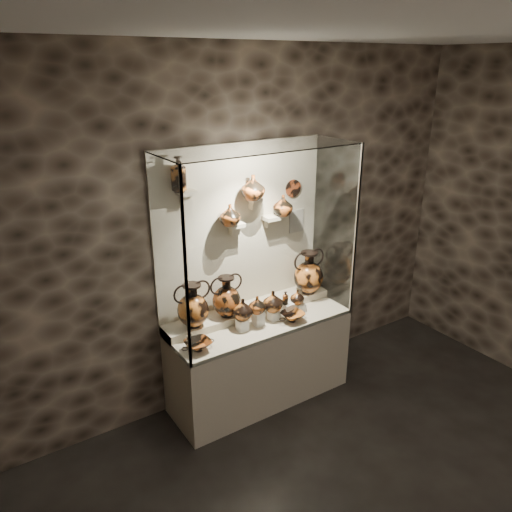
{
  "coord_description": "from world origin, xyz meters",
  "views": [
    {
      "loc": [
        -2.24,
        -1.16,
        3.03
      ],
      "look_at": [
        -0.03,
        2.2,
        1.46
      ],
      "focal_mm": 35.0,
      "sensor_mm": 36.0,
      "label": 1
    }
  ],
  "objects_px": {
    "jug_a": "(243,309)",
    "lekythos_tall": "(179,172)",
    "ovoid_vase_a": "(230,215)",
    "amphora_left": "(193,305)",
    "kylix_right": "(292,316)",
    "lekythos_small": "(285,297)",
    "kylix_left": "(198,344)",
    "jug_e": "(297,297)",
    "jug_c": "(273,301)",
    "ovoid_vase_b": "(253,187)",
    "amphora_mid": "(226,296)",
    "amphora_right": "(308,272)",
    "jug_b": "(257,305)",
    "ovoid_vase_c": "(283,205)"
  },
  "relations": [
    {
      "from": "jug_c",
      "to": "amphora_mid",
      "type": "bearing_deg",
      "value": 149.84
    },
    {
      "from": "ovoid_vase_c",
      "to": "jug_a",
      "type": "bearing_deg",
      "value": -178.93
    },
    {
      "from": "amphora_right",
      "to": "ovoid_vase_b",
      "type": "bearing_deg",
      "value": -170.4
    },
    {
      "from": "jug_b",
      "to": "ovoid_vase_b",
      "type": "relative_size",
      "value": 0.74
    },
    {
      "from": "jug_c",
      "to": "ovoid_vase_a",
      "type": "bearing_deg",
      "value": 135.35
    },
    {
      "from": "jug_a",
      "to": "ovoid_vase_b",
      "type": "relative_size",
      "value": 0.86
    },
    {
      "from": "jug_c",
      "to": "lekythos_tall",
      "type": "height_order",
      "value": "lekythos_tall"
    },
    {
      "from": "ovoid_vase_b",
      "to": "ovoid_vase_c",
      "type": "xyz_separation_m",
      "value": [
        0.33,
        0.01,
        -0.21
      ]
    },
    {
      "from": "jug_c",
      "to": "jug_e",
      "type": "bearing_deg",
      "value": -3.06
    },
    {
      "from": "amphora_mid",
      "to": "kylix_left",
      "type": "height_order",
      "value": "amphora_mid"
    },
    {
      "from": "amphora_left",
      "to": "lekythos_tall",
      "type": "bearing_deg",
      "value": 120.33
    },
    {
      "from": "amphora_right",
      "to": "lekythos_small",
      "type": "height_order",
      "value": "amphora_right"
    },
    {
      "from": "amphora_left",
      "to": "jug_e",
      "type": "bearing_deg",
      "value": 9.94
    },
    {
      "from": "lekythos_tall",
      "to": "ovoid_vase_b",
      "type": "height_order",
      "value": "lekythos_tall"
    },
    {
      "from": "amphora_left",
      "to": "kylix_right",
      "type": "relative_size",
      "value": 1.5
    },
    {
      "from": "amphora_mid",
      "to": "ovoid_vase_a",
      "type": "xyz_separation_m",
      "value": [
        0.09,
        0.06,
        0.72
      ]
    },
    {
      "from": "lekythos_small",
      "to": "kylix_left",
      "type": "distance_m",
      "value": 0.95
    },
    {
      "from": "amphora_left",
      "to": "ovoid_vase_a",
      "type": "xyz_separation_m",
      "value": [
        0.42,
        0.07,
        0.71
      ]
    },
    {
      "from": "jug_a",
      "to": "jug_b",
      "type": "relative_size",
      "value": 1.16
    },
    {
      "from": "amphora_right",
      "to": "amphora_mid",
      "type": "bearing_deg",
      "value": -165.09
    },
    {
      "from": "lekythos_tall",
      "to": "ovoid_vase_a",
      "type": "xyz_separation_m",
      "value": [
        0.44,
        -0.03,
        -0.41
      ]
    },
    {
      "from": "amphora_left",
      "to": "ovoid_vase_b",
      "type": "relative_size",
      "value": 1.84
    },
    {
      "from": "jug_a",
      "to": "jug_b",
      "type": "distance_m",
      "value": 0.13
    },
    {
      "from": "amphora_right",
      "to": "ovoid_vase_a",
      "type": "height_order",
      "value": "ovoid_vase_a"
    },
    {
      "from": "amphora_left",
      "to": "amphora_right",
      "type": "bearing_deg",
      "value": 18.76
    },
    {
      "from": "amphora_right",
      "to": "ovoid_vase_c",
      "type": "xyz_separation_m",
      "value": [
        -0.27,
        0.08,
        0.7
      ]
    },
    {
      "from": "amphora_mid",
      "to": "kylix_right",
      "type": "height_order",
      "value": "amphora_mid"
    },
    {
      "from": "jug_e",
      "to": "lekythos_small",
      "type": "bearing_deg",
      "value": 178.54
    },
    {
      "from": "amphora_mid",
      "to": "ovoid_vase_a",
      "type": "relative_size",
      "value": 2.02
    },
    {
      "from": "kylix_left",
      "to": "lekythos_tall",
      "type": "height_order",
      "value": "lekythos_tall"
    },
    {
      "from": "amphora_right",
      "to": "lekythos_tall",
      "type": "distance_m",
      "value": 1.69
    },
    {
      "from": "lekythos_small",
      "to": "ovoid_vase_c",
      "type": "relative_size",
      "value": 0.75
    },
    {
      "from": "amphora_left",
      "to": "jug_e",
      "type": "xyz_separation_m",
      "value": [
        0.99,
        -0.17,
        -0.12
      ]
    },
    {
      "from": "amphora_mid",
      "to": "jug_e",
      "type": "bearing_deg",
      "value": -38.08
    },
    {
      "from": "lekythos_tall",
      "to": "ovoid_vase_b",
      "type": "bearing_deg",
      "value": 10.62
    },
    {
      "from": "lekythos_tall",
      "to": "ovoid_vase_a",
      "type": "height_order",
      "value": "lekythos_tall"
    },
    {
      "from": "jug_a",
      "to": "ovoid_vase_b",
      "type": "height_order",
      "value": "ovoid_vase_b"
    },
    {
      "from": "jug_c",
      "to": "ovoid_vase_b",
      "type": "distance_m",
      "value": 1.04
    },
    {
      "from": "lekythos_small",
      "to": "ovoid_vase_a",
      "type": "relative_size",
      "value": 0.76
    },
    {
      "from": "jug_a",
      "to": "lekythos_tall",
      "type": "height_order",
      "value": "lekythos_tall"
    },
    {
      "from": "kylix_left",
      "to": "kylix_right",
      "type": "xyz_separation_m",
      "value": [
        0.94,
        -0.03,
        -0.0
      ]
    },
    {
      "from": "amphora_right",
      "to": "jug_b",
      "type": "bearing_deg",
      "value": -149.7
    },
    {
      "from": "jug_b",
      "to": "jug_e",
      "type": "relative_size",
      "value": 1.16
    },
    {
      "from": "jug_c",
      "to": "kylix_left",
      "type": "relative_size",
      "value": 0.72
    },
    {
      "from": "ovoid_vase_b",
      "to": "ovoid_vase_c",
      "type": "bearing_deg",
      "value": 16.05
    },
    {
      "from": "jug_c",
      "to": "amphora_left",
      "type": "bearing_deg",
      "value": 161.64
    },
    {
      "from": "amphora_left",
      "to": "jug_b",
      "type": "relative_size",
      "value": 2.48
    },
    {
      "from": "jug_a",
      "to": "ovoid_vase_c",
      "type": "height_order",
      "value": "ovoid_vase_c"
    },
    {
      "from": "jug_c",
      "to": "kylix_right",
      "type": "height_order",
      "value": "jug_c"
    },
    {
      "from": "amphora_mid",
      "to": "lekythos_small",
      "type": "xyz_separation_m",
      "value": [
        0.51,
        -0.19,
        -0.07
      ]
    }
  ]
}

